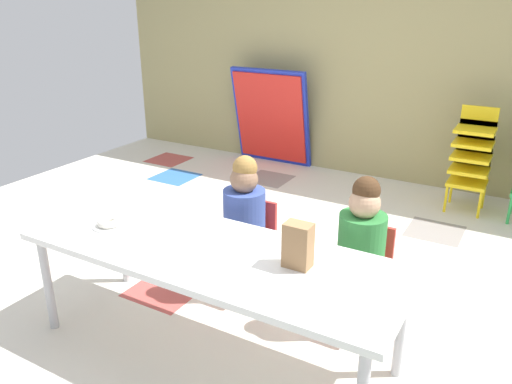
% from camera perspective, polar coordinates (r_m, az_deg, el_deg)
% --- Properties ---
extents(ground_plane, '(6.29, 4.96, 0.02)m').
position_cam_1_polar(ground_plane, '(3.55, 0.38, -9.57)').
color(ground_plane, silver).
extents(back_wall, '(6.29, 0.10, 2.62)m').
position_cam_1_polar(back_wall, '(5.38, 14.02, 15.25)').
color(back_wall, tan).
rests_on(back_wall, ground_plane).
extents(craft_table, '(2.00, 0.72, 0.61)m').
position_cam_1_polar(craft_table, '(2.61, -5.12, -7.37)').
color(craft_table, white).
rests_on(craft_table, ground_plane).
extents(seated_child_near_camera, '(0.32, 0.32, 0.92)m').
position_cam_1_polar(seated_child_near_camera, '(3.13, -1.24, -2.41)').
color(seated_child_near_camera, red).
rests_on(seated_child_near_camera, ground_plane).
extents(seated_child_middle_seat, '(0.32, 0.31, 0.92)m').
position_cam_1_polar(seated_child_middle_seat, '(2.85, 11.83, -5.36)').
color(seated_child_middle_seat, red).
rests_on(seated_child_middle_seat, ground_plane).
extents(kid_chair_yellow_stack, '(0.32, 0.30, 0.92)m').
position_cam_1_polar(kid_chair_yellow_stack, '(4.83, 23.12, 3.96)').
color(kid_chair_yellow_stack, yellow).
rests_on(kid_chair_yellow_stack, ground_plane).
extents(folded_activity_table, '(0.90, 0.29, 1.09)m').
position_cam_1_polar(folded_activity_table, '(5.74, 1.69, 8.38)').
color(folded_activity_table, '#1E33BF').
rests_on(folded_activity_table, ground_plane).
extents(paper_bag_brown, '(0.13, 0.09, 0.22)m').
position_cam_1_polar(paper_bag_brown, '(2.38, 4.74, -5.99)').
color(paper_bag_brown, '#9E754C').
rests_on(paper_bag_brown, craft_table).
extents(paper_plate_near_edge, '(0.18, 0.18, 0.01)m').
position_cam_1_polar(paper_plate_near_edge, '(2.93, -16.13, -3.68)').
color(paper_plate_near_edge, white).
rests_on(paper_plate_near_edge, craft_table).
extents(donut_powdered_on_plate, '(0.13, 0.13, 0.04)m').
position_cam_1_polar(donut_powdered_on_plate, '(2.92, -16.17, -3.26)').
color(donut_powdered_on_plate, white).
rests_on(donut_powdered_on_plate, craft_table).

